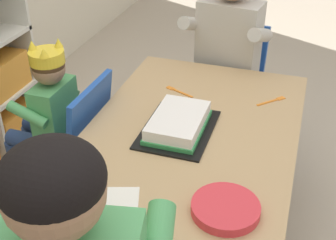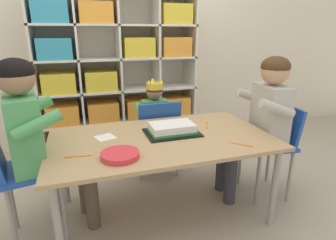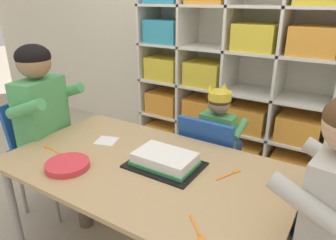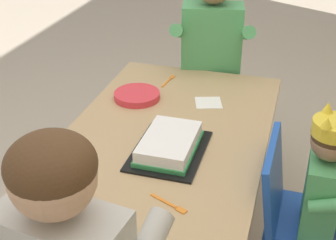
{
  "view_description": "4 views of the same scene",
  "coord_description": "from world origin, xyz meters",
  "px_view_note": "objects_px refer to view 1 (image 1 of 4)",
  "views": [
    {
      "loc": [
        -1.28,
        -0.36,
        1.5
      ],
      "look_at": [
        0.0,
        0.06,
        0.65
      ],
      "focal_mm": 48.35,
      "sensor_mm": 36.0,
      "label": 1
    },
    {
      "loc": [
        -0.46,
        -1.55,
        1.19
      ],
      "look_at": [
        0.05,
        0.02,
        0.66
      ],
      "focal_mm": 29.42,
      "sensor_mm": 36.0,
      "label": 2
    },
    {
      "loc": [
        0.78,
        -1.03,
        1.3
      ],
      "look_at": [
        0.08,
        0.08,
        0.78
      ],
      "focal_mm": 32.97,
      "sensor_mm": 36.0,
      "label": 3
    },
    {
      "loc": [
        1.51,
        0.46,
        1.52
      ],
      "look_at": [
        0.09,
        0.05,
        0.69
      ],
      "focal_mm": 51.33,
      "sensor_mm": 36.0,
      "label": 4
    }
  ],
  "objects_px": {
    "birthday_cake_on_tray": "(178,124)",
    "paper_plate_stack": "(225,208)",
    "fork_scattered_mid_table": "(178,91)",
    "guest_at_table_side": "(224,45)",
    "activity_table": "(184,155)",
    "fork_by_napkin": "(273,101)",
    "classroom_chair_guest_side": "(229,75)",
    "classroom_chair_blue": "(73,139)",
    "child_with_crown": "(46,110)"
  },
  "relations": [
    {
      "from": "birthday_cake_on_tray",
      "to": "fork_scattered_mid_table",
      "type": "distance_m",
      "value": 0.31
    },
    {
      "from": "fork_scattered_mid_table",
      "to": "classroom_chair_blue",
      "type": "bearing_deg",
      "value": -122.82
    },
    {
      "from": "birthday_cake_on_tray",
      "to": "paper_plate_stack",
      "type": "height_order",
      "value": "birthday_cake_on_tray"
    },
    {
      "from": "guest_at_table_side",
      "to": "fork_by_napkin",
      "type": "distance_m",
      "value": 0.44
    },
    {
      "from": "activity_table",
      "to": "fork_by_napkin",
      "type": "distance_m",
      "value": 0.5
    },
    {
      "from": "classroom_chair_blue",
      "to": "fork_by_napkin",
      "type": "xyz_separation_m",
      "value": [
        0.3,
        -0.79,
        0.17
      ]
    },
    {
      "from": "birthday_cake_on_tray",
      "to": "paper_plate_stack",
      "type": "relative_size",
      "value": 1.69
    },
    {
      "from": "child_with_crown",
      "to": "paper_plate_stack",
      "type": "relative_size",
      "value": 4.02
    },
    {
      "from": "classroom_chair_blue",
      "to": "paper_plate_stack",
      "type": "xyz_separation_m",
      "value": [
        -0.41,
        -0.74,
        0.18
      ]
    },
    {
      "from": "guest_at_table_side",
      "to": "fork_scattered_mid_table",
      "type": "bearing_deg",
      "value": -100.45
    },
    {
      "from": "classroom_chair_blue",
      "to": "fork_by_napkin",
      "type": "height_order",
      "value": "classroom_chair_blue"
    },
    {
      "from": "classroom_chair_guest_side",
      "to": "guest_at_table_side",
      "type": "xyz_separation_m",
      "value": [
        -0.11,
        0.02,
        0.21
      ]
    },
    {
      "from": "classroom_chair_blue",
      "to": "classroom_chair_guest_side",
      "type": "height_order",
      "value": "classroom_chair_guest_side"
    },
    {
      "from": "child_with_crown",
      "to": "guest_at_table_side",
      "type": "height_order",
      "value": "guest_at_table_side"
    },
    {
      "from": "birthday_cake_on_tray",
      "to": "child_with_crown",
      "type": "bearing_deg",
      "value": 86.74
    },
    {
      "from": "guest_at_table_side",
      "to": "birthday_cake_on_tray",
      "type": "distance_m",
      "value": 0.66
    },
    {
      "from": "classroom_chair_blue",
      "to": "child_with_crown",
      "type": "bearing_deg",
      "value": -89.9
    },
    {
      "from": "classroom_chair_blue",
      "to": "birthday_cake_on_tray",
      "type": "bearing_deg",
      "value": 87.37
    },
    {
      "from": "birthday_cake_on_tray",
      "to": "fork_scattered_mid_table",
      "type": "relative_size",
      "value": 2.55
    },
    {
      "from": "classroom_chair_blue",
      "to": "guest_at_table_side",
      "type": "height_order",
      "value": "guest_at_table_side"
    },
    {
      "from": "paper_plate_stack",
      "to": "birthday_cake_on_tray",
      "type": "bearing_deg",
      "value": 34.63
    },
    {
      "from": "child_with_crown",
      "to": "fork_scattered_mid_table",
      "type": "relative_size",
      "value": 6.07
    },
    {
      "from": "child_with_crown",
      "to": "birthday_cake_on_tray",
      "type": "relative_size",
      "value": 2.38
    },
    {
      "from": "classroom_chair_blue",
      "to": "fork_by_napkin",
      "type": "distance_m",
      "value": 0.87
    },
    {
      "from": "classroom_chair_blue",
      "to": "classroom_chair_guest_side",
      "type": "distance_m",
      "value": 0.91
    },
    {
      "from": "activity_table",
      "to": "paper_plate_stack",
      "type": "relative_size",
      "value": 6.7
    },
    {
      "from": "classroom_chair_guest_side",
      "to": "paper_plate_stack",
      "type": "bearing_deg",
      "value": -71.55
    },
    {
      "from": "classroom_chair_blue",
      "to": "fork_scattered_mid_table",
      "type": "xyz_separation_m",
      "value": [
        0.26,
        -0.39,
        0.17
      ]
    },
    {
      "from": "fork_by_napkin",
      "to": "child_with_crown",
      "type": "bearing_deg",
      "value": -27.67
    },
    {
      "from": "classroom_chair_blue",
      "to": "child_with_crown",
      "type": "xyz_separation_m",
      "value": [
        0.0,
        0.11,
        0.12
      ]
    },
    {
      "from": "activity_table",
      "to": "child_with_crown",
      "type": "distance_m",
      "value": 0.65
    },
    {
      "from": "birthday_cake_on_tray",
      "to": "fork_scattered_mid_table",
      "type": "xyz_separation_m",
      "value": [
        0.29,
        0.09,
        -0.03
      ]
    },
    {
      "from": "activity_table",
      "to": "fork_scattered_mid_table",
      "type": "distance_m",
      "value": 0.4
    },
    {
      "from": "fork_scattered_mid_table",
      "to": "guest_at_table_side",
      "type": "bearing_deg",
      "value": 94.88
    },
    {
      "from": "activity_table",
      "to": "guest_at_table_side",
      "type": "height_order",
      "value": "guest_at_table_side"
    },
    {
      "from": "classroom_chair_blue",
      "to": "guest_at_table_side",
      "type": "relative_size",
      "value": 0.64
    },
    {
      "from": "child_with_crown",
      "to": "paper_plate_stack",
      "type": "xyz_separation_m",
      "value": [
        -0.41,
        -0.85,
        0.06
      ]
    },
    {
      "from": "guest_at_table_side",
      "to": "fork_by_napkin",
      "type": "bearing_deg",
      "value": -41.28
    },
    {
      "from": "birthday_cake_on_tray",
      "to": "paper_plate_stack",
      "type": "bearing_deg",
      "value": -145.37
    },
    {
      "from": "classroom_chair_guest_side",
      "to": "guest_at_table_side",
      "type": "relative_size",
      "value": 0.66
    },
    {
      "from": "fork_scattered_mid_table",
      "to": "fork_by_napkin",
      "type": "bearing_deg",
      "value": 29.37
    },
    {
      "from": "activity_table",
      "to": "fork_by_napkin",
      "type": "relative_size",
      "value": 12.2
    },
    {
      "from": "activity_table",
      "to": "classroom_chair_blue",
      "type": "height_order",
      "value": "classroom_chair_blue"
    },
    {
      "from": "classroom_chair_guest_side",
      "to": "fork_by_napkin",
      "type": "xyz_separation_m",
      "value": [
        -0.44,
        -0.26,
        0.13
      ]
    },
    {
      "from": "child_with_crown",
      "to": "fork_scattered_mid_table",
      "type": "xyz_separation_m",
      "value": [
        0.26,
        -0.5,
        0.04
      ]
    },
    {
      "from": "paper_plate_stack",
      "to": "fork_by_napkin",
      "type": "bearing_deg",
      "value": -4.27
    },
    {
      "from": "guest_at_table_side",
      "to": "classroom_chair_blue",
      "type": "bearing_deg",
      "value": -121.12
    },
    {
      "from": "activity_table",
      "to": "classroom_chair_blue",
      "type": "xyz_separation_m",
      "value": [
        0.12,
        0.53,
        -0.12
      ]
    },
    {
      "from": "activity_table",
      "to": "birthday_cake_on_tray",
      "type": "relative_size",
      "value": 3.97
    },
    {
      "from": "child_with_crown",
      "to": "fork_by_napkin",
      "type": "bearing_deg",
      "value": 109.53
    }
  ]
}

